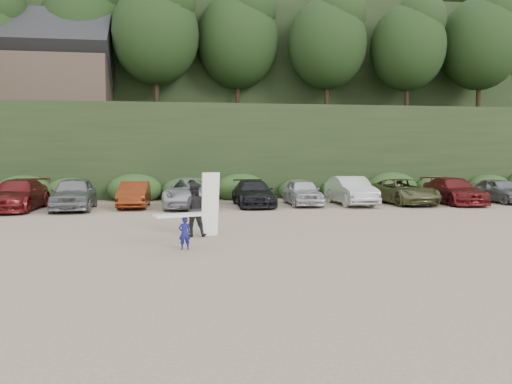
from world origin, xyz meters
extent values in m
plane|color=tan|center=(0.00, 0.00, 0.00)|extent=(120.00, 120.00, 0.00)
cube|color=black|center=(0.00, 22.00, 3.00)|extent=(80.00, 14.00, 6.00)
cube|color=black|center=(0.00, 40.00, 8.00)|extent=(90.00, 30.00, 16.00)
ellipsoid|color=black|center=(0.00, 22.00, 11.00)|extent=(66.00, 12.00, 10.00)
cube|color=#2B491E|center=(-0.55, 14.50, 0.60)|extent=(46.20, 2.00, 1.20)
cube|color=brown|center=(-12.00, 24.00, 8.00)|extent=(8.00, 6.00, 4.00)
imported|color=maroon|center=(-10.74, 9.84, 0.77)|extent=(2.17, 5.30, 1.54)
imported|color=slate|center=(-8.01, 9.70, 0.82)|extent=(2.26, 4.94, 1.64)
imported|color=maroon|center=(-5.12, 10.38, 0.68)|extent=(1.46, 4.13, 1.36)
imported|color=#B5B7BD|center=(-2.16, 9.96, 0.78)|extent=(3.07, 5.82, 1.56)
imported|color=black|center=(1.16, 10.16, 0.70)|extent=(2.02, 4.84, 1.40)
imported|color=silver|center=(3.91, 10.31, 0.72)|extent=(1.76, 4.25, 1.44)
imported|color=silver|center=(6.59, 10.10, 0.78)|extent=(1.71, 4.78, 1.57)
imported|color=brown|center=(9.68, 10.15, 0.70)|extent=(2.75, 5.24, 1.41)
imported|color=maroon|center=(12.52, 9.79, 0.73)|extent=(2.27, 5.14, 1.47)
imported|color=slate|center=(15.57, 10.08, 0.71)|extent=(1.89, 4.25, 1.42)
imported|color=navy|center=(-2.55, -1.81, 0.48)|extent=(0.39, 0.29, 0.96)
cube|color=white|center=(-2.55, -1.81, 1.02)|extent=(1.82, 1.02, 0.07)
imported|color=black|center=(-2.24, 0.54, 0.92)|extent=(0.90, 0.71, 1.84)
cube|color=white|center=(-1.68, 0.53, 1.08)|extent=(0.68, 0.49, 2.16)
camera|label=1|loc=(-2.57, -16.31, 2.74)|focal=35.00mm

